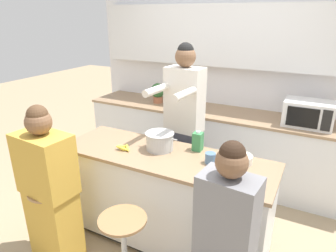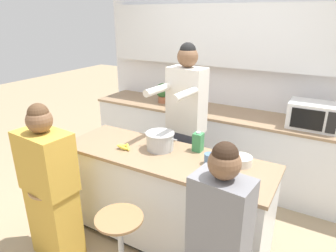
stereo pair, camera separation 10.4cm
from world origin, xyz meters
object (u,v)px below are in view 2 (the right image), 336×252
(person_cooking, at_px, (186,132))
(microwave, at_px, (314,115))
(bar_stool_leftmost, at_px, (55,217))
(bar_stool_center, at_px, (121,252))
(potted_plant, at_px, (163,92))
(banana_bunch, at_px, (124,147))
(juice_carton, at_px, (198,142))
(kitchen_island, at_px, (165,198))
(cooking_pot, at_px, (160,141))
(coffee_cup_near, at_px, (210,159))
(person_wrapped_blanket, at_px, (50,189))
(fruit_bowl, at_px, (241,160))

(person_cooking, bearing_deg, microwave, 38.99)
(bar_stool_leftmost, xyz_separation_m, bar_stool_center, (0.78, -0.03, 0.00))
(microwave, height_order, potted_plant, microwave)
(banana_bunch, relative_size, juice_carton, 0.84)
(bar_stool_leftmost, bearing_deg, potted_plant, 92.39)
(kitchen_island, bearing_deg, cooking_pot, 138.34)
(bar_stool_leftmost, bearing_deg, bar_stool_center, -2.17)
(person_cooking, distance_m, potted_plant, 1.16)
(cooking_pot, relative_size, coffee_cup_near, 2.88)
(bar_stool_center, distance_m, juice_carton, 1.11)
(bar_stool_center, xyz_separation_m, person_wrapped_blanket, (-0.75, 0.01, 0.32))
(cooking_pot, bearing_deg, person_wrapped_blanket, -132.29)
(person_cooking, xyz_separation_m, microwave, (1.13, 0.80, 0.14))
(kitchen_island, height_order, microwave, microwave)
(person_wrapped_blanket, height_order, fruit_bowl, person_wrapped_blanket)
(juice_carton, bearing_deg, person_wrapped_blanket, -138.31)
(kitchen_island, height_order, juice_carton, juice_carton)
(fruit_bowl, distance_m, potted_plant, 1.95)
(banana_bunch, bearing_deg, fruit_bowl, 13.41)
(cooking_pot, relative_size, banana_bunch, 2.23)
(coffee_cup_near, relative_size, banana_bunch, 0.77)
(person_cooking, height_order, banana_bunch, person_cooking)
(person_cooking, height_order, juice_carton, person_cooking)
(potted_plant, bearing_deg, person_wrapped_blanket, -87.03)
(person_wrapped_blanket, height_order, juice_carton, person_wrapped_blanket)
(person_wrapped_blanket, height_order, cooking_pot, person_wrapped_blanket)
(coffee_cup_near, relative_size, juice_carton, 0.65)
(coffee_cup_near, height_order, banana_bunch, coffee_cup_near)
(cooking_pot, distance_m, potted_plant, 1.53)
(person_cooking, relative_size, coffee_cup_near, 15.18)
(cooking_pot, bearing_deg, microwave, 48.29)
(person_wrapped_blanket, relative_size, juice_carton, 7.76)
(bar_stool_center, height_order, banana_bunch, banana_bunch)
(banana_bunch, height_order, potted_plant, potted_plant)
(bar_stool_center, distance_m, person_wrapped_blanket, 0.82)
(bar_stool_center, bearing_deg, bar_stool_leftmost, 177.83)
(microwave, bearing_deg, person_cooking, -144.76)
(fruit_bowl, height_order, potted_plant, potted_plant)
(bar_stool_leftmost, bearing_deg, juice_carton, 40.44)
(potted_plant, bearing_deg, microwave, -1.29)
(bar_stool_leftmost, relative_size, fruit_bowl, 3.67)
(kitchen_island, relative_size, bar_stool_center, 2.84)
(fruit_bowl, xyz_separation_m, banana_bunch, (-1.01, -0.24, -0.01))
(fruit_bowl, distance_m, banana_bunch, 1.04)
(banana_bunch, height_order, microwave, microwave)
(bar_stool_center, xyz_separation_m, juice_carton, (0.22, 0.88, 0.64))
(microwave, bearing_deg, bar_stool_center, -117.46)
(person_cooking, distance_m, microwave, 1.39)
(coffee_cup_near, bearing_deg, person_wrapped_blanket, -149.60)
(kitchen_island, xyz_separation_m, cooking_pot, (-0.09, 0.08, 0.53))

